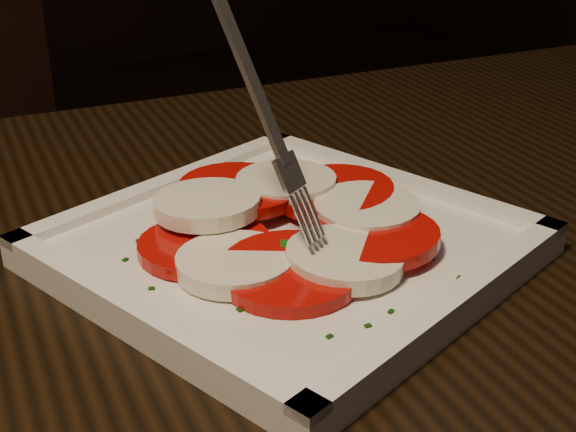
{
  "coord_description": "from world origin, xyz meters",
  "views": [
    {
      "loc": [
        -0.52,
        -0.53,
        0.99
      ],
      "look_at": [
        -0.29,
        -0.16,
        0.78
      ],
      "focal_mm": 50.0,
      "sensor_mm": 36.0,
      "label": 1
    }
  ],
  "objects": [
    {
      "name": "table",
      "position": [
        -0.27,
        -0.21,
        0.65
      ],
      "size": [
        1.3,
        0.95,
        0.75
      ],
      "rotation": [
        0.0,
        0.0,
        -0.13
      ],
      "color": "black",
      "rests_on": "ground"
    },
    {
      "name": "plate",
      "position": [
        -0.29,
        -0.16,
        0.76
      ],
      "size": [
        0.31,
        0.31,
        0.01
      ],
      "primitive_type": "cube",
      "rotation": [
        0.0,
        0.0,
        0.28
      ],
      "color": "white",
      "rests_on": "table"
    },
    {
      "name": "caprese_salad",
      "position": [
        -0.29,
        -0.16,
        0.77
      ],
      "size": [
        0.19,
        0.2,
        0.02
      ],
      "color": "#B90504",
      "rests_on": "plate"
    },
    {
      "name": "fork",
      "position": [
        -0.32,
        -0.16,
        0.86
      ],
      "size": [
        0.06,
        0.08,
        0.15
      ],
      "primitive_type": null,
      "rotation": [
        0.0,
        0.0,
        0.46
      ],
      "color": "white",
      "rests_on": "caprese_salad"
    }
  ]
}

